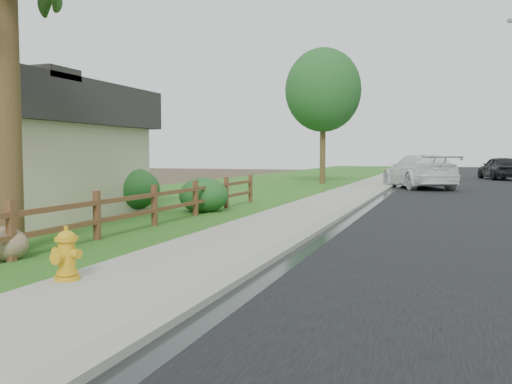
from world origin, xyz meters
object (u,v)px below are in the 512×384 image
at_px(fire_hydrant, 66,255).
at_px(dark_car_mid, 500,168).
at_px(ranch_fence, 128,208).
at_px(white_suv, 419,171).

distance_m(fire_hydrant, dark_car_mid, 38.30).
distance_m(ranch_fence, dark_car_mid, 34.41).
distance_m(ranch_fence, white_suv, 20.96).
bearing_deg(dark_car_mid, fire_hydrant, 63.24).
distance_m(fire_hydrant, white_suv, 25.06).
xyz_separation_m(fire_hydrant, white_suv, (3.70, 24.78, 0.48)).
relative_size(fire_hydrant, white_suv, 0.12).
bearing_deg(ranch_fence, fire_hydrant, -67.47).
xyz_separation_m(ranch_fence, dark_car_mid, (10.80, 32.67, 0.26)).
xyz_separation_m(ranch_fence, fire_hydrant, (1.90, -4.58, -0.17)).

